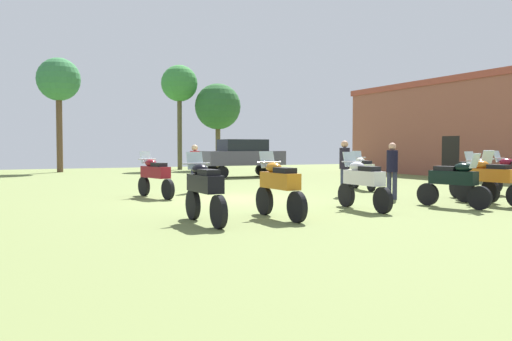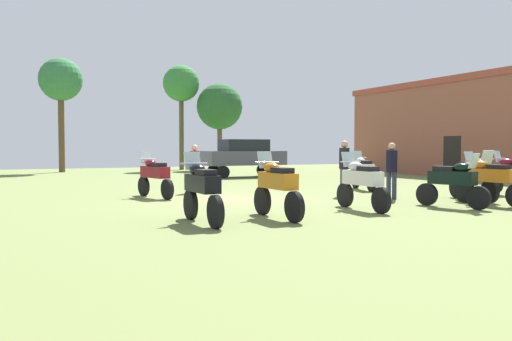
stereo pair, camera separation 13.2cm
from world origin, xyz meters
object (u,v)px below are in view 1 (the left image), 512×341
Objects in this scene: person_1 at (345,163)px; person_2 at (195,165)px; tree_4 at (218,107)px; motorcycle_4 at (490,179)px; motorcycle_8 at (279,186)px; brick_building at (492,127)px; car_3 at (243,155)px; motorcycle_11 at (454,181)px; person_3 at (392,166)px; motorcycle_3 at (474,176)px; motorcycle_6 at (363,182)px; motorcycle_7 at (155,175)px; tree_7 at (179,85)px; motorcycle_5 at (204,189)px; tree_3 at (59,81)px; motorcycle_2 at (363,171)px.

person_1 reaches higher than person_2.
tree_4 is at bearing 71.17° from person_1.
motorcycle_8 is (-6.57, 0.11, 0.01)m from motorcycle_4.
brick_building is 8.26× the size of motorcycle_8.
car_3 reaches higher than person_2.
person_3 is (-0.00, 2.45, 0.31)m from motorcycle_11.
motorcycle_11 is 15.35m from car_3.
tree_4 is (1.09, 23.45, 3.68)m from motorcycle_3.
person_3 reaches higher than motorcycle_11.
tree_4 reaches higher than motorcycle_6.
motorcycle_3 is 1.23m from motorcycle_4.
motorcycle_11 is at bearing -12.60° from motorcycle_6.
motorcycle_7 is at bearing -117.26° from tree_4.
tree_7 is (3.04, 24.81, 5.21)m from motorcycle_6.
motorcycle_8 is (1.24, -5.98, 0.02)m from motorcycle_7.
tree_7 is (7.52, 25.31, 5.20)m from motorcycle_5.
brick_building is 20.30m from tree_7.
motorcycle_11 is (5.17, -0.17, -0.03)m from motorcycle_8.
motorcycle_7 is at bearing 142.01° from car_3.
motorcycle_7 is at bearing -19.96° from motorcycle_3.
motorcycle_4 is 27.15m from tree_3.
tree_3 is at bearing 80.22° from motorcycle_7.
tree_7 is at bearing 78.33° from person_1.
motorcycle_11 is 26.79m from tree_3.
motorcycle_7 is 7.40m from person_3.
person_1 is (1.96, 3.56, 0.34)m from motorcycle_6.
motorcycle_7 reaches higher than motorcycle_2.
motorcycle_7 is (-20.01, -4.10, -1.96)m from brick_building.
tree_3 is (-0.45, 25.11, 5.01)m from motorcycle_5.
car_3 is 0.59× the size of tree_7.
motorcycle_2 is at bearing -120.43° from motorcycle_11.
motorcycle_7 is 8.88m from motorcycle_11.
motorcycle_8 is 16.30m from car_3.
motorcycle_8 is 0.30× the size of tree_3.
tree_7 is (-13.05, 15.20, 3.26)m from brick_building.
motorcycle_5 is at bearing -112.36° from tree_4.
motorcycle_3 is 7.24m from motorcycle_8.
motorcycle_5 is 26.91m from tree_7.
brick_building is 8.16× the size of motorcycle_3.
tree_3 is (-9.42, 24.11, 5.00)m from motorcycle_3.
tree_4 is at bearing 100.89° from motorcycle_2.
motorcycle_4 is at bearing 7.71° from person_2.
tree_4 is at bearing 70.09° from motorcycle_8.
tree_4 is at bearing 124.38° from person_2.
motorcycle_3 is 4.51m from motorcycle_6.
brick_building is at bearing -103.15° from person_3.
tree_7 is at bearing -75.74° from motorcycle_3.
motorcycle_11 is 25.05m from tree_4.
motorcycle_4 is 3.93m from motorcycle_6.
car_3 is 12.90m from person_3.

